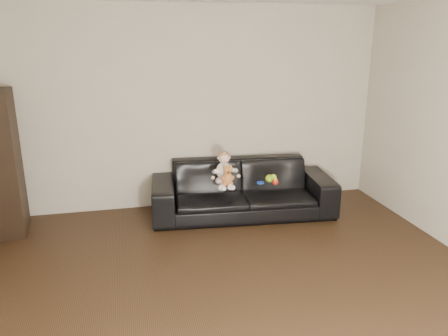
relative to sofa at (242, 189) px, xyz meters
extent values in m
plane|color=#2F1E10|center=(-0.55, -2.25, -0.33)|extent=(5.50, 5.50, 0.00)
plane|color=#B4AB97|center=(-0.55, 0.50, 0.97)|extent=(5.00, 0.00, 5.00)
imported|color=black|center=(0.00, 0.00, 0.00)|extent=(2.36, 1.08, 0.67)
ellipsoid|color=#FBD4D8|center=(-0.27, -0.11, 0.16)|extent=(0.26, 0.25, 0.12)
ellipsoid|color=white|center=(-0.27, -0.10, 0.29)|extent=(0.22, 0.20, 0.22)
sphere|color=beige|center=(-0.27, -0.11, 0.46)|extent=(0.18, 0.18, 0.15)
ellipsoid|color=#8C603F|center=(-0.27, -0.10, 0.48)|extent=(0.19, 0.19, 0.10)
cylinder|color=#FBD4D8|center=(-0.31, -0.25, 0.15)|extent=(0.12, 0.19, 0.07)
cylinder|color=#FBD4D8|center=(-0.22, -0.25, 0.15)|extent=(0.12, 0.19, 0.07)
sphere|color=white|center=(-0.32, -0.34, 0.15)|extent=(0.08, 0.08, 0.06)
sphere|color=white|center=(-0.21, -0.34, 0.15)|extent=(0.08, 0.08, 0.06)
cylinder|color=white|center=(-0.38, -0.15, 0.30)|extent=(0.10, 0.16, 0.10)
cylinder|color=white|center=(-0.15, -0.15, 0.30)|extent=(0.10, 0.16, 0.10)
ellipsoid|color=#B66E34|center=(-0.26, -0.25, 0.23)|extent=(0.17, 0.16, 0.16)
sphere|color=#B66E34|center=(-0.26, -0.26, 0.34)|extent=(0.13, 0.13, 0.10)
sphere|color=#B66E34|center=(-0.29, -0.25, 0.38)|extent=(0.05, 0.05, 0.04)
sphere|color=#B66E34|center=(-0.22, -0.25, 0.38)|extent=(0.05, 0.05, 0.04)
sphere|color=#593819|center=(-0.26, -0.31, 0.33)|extent=(0.05, 0.05, 0.04)
ellipsoid|color=#A3E41A|center=(0.32, -0.13, 0.15)|extent=(0.13, 0.15, 0.10)
sphere|color=red|center=(0.35, -0.25, 0.14)|extent=(0.10, 0.10, 0.08)
cylinder|color=blue|center=(0.20, -0.14, 0.11)|extent=(0.11, 0.11, 0.01)
camera|label=1|loc=(-1.40, -5.09, 1.87)|focal=35.00mm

